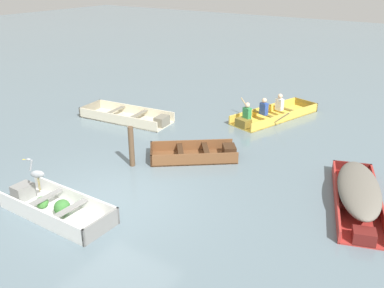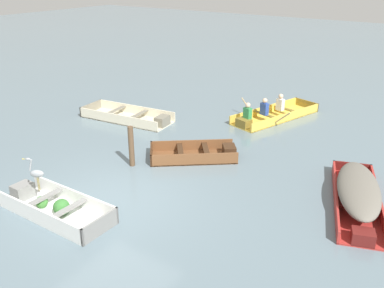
# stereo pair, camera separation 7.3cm
# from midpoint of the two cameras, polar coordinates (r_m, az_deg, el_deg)

# --- Properties ---
(ground_plane) EXTENTS (80.00, 80.00, 0.00)m
(ground_plane) POSITION_cam_midpoint_polar(r_m,az_deg,el_deg) (10.75, -10.27, -7.38)
(ground_plane) COLOR slate
(dinghy_white_foreground) EXTENTS (2.86, 1.09, 0.42)m
(dinghy_white_foreground) POSITION_cam_midpoint_polar(r_m,az_deg,el_deg) (10.50, -17.81, -7.98)
(dinghy_white_foreground) COLOR white
(dinghy_white_foreground) RESTS_ON ground
(skiff_red_near_moored) EXTENTS (2.15, 3.73, 0.64)m
(skiff_red_near_moored) POSITION_cam_midpoint_polar(r_m,az_deg,el_deg) (10.95, 21.46, -5.97)
(skiff_red_near_moored) COLOR #AD2D28
(skiff_red_near_moored) RESTS_ON ground
(skiff_wooden_brown_mid_moored) EXTENTS (2.65, 2.44, 0.36)m
(skiff_wooden_brown_mid_moored) POSITION_cam_midpoint_polar(r_m,az_deg,el_deg) (12.76, 0.89, -1.32)
(skiff_wooden_brown_mid_moored) COLOR brown
(skiff_wooden_brown_mid_moored) RESTS_ON ground
(skiff_cream_far_moored) EXTENTS (3.58, 1.61, 0.38)m
(skiff_cream_far_moored) POSITION_cam_midpoint_polar(r_m,az_deg,el_deg) (16.04, -8.08, 3.58)
(skiff_cream_far_moored) COLOR beige
(skiff_cream_far_moored) RESTS_ON ground
(rowboat_yellow_with_crew) EXTENTS (2.39, 3.91, 0.90)m
(rowboat_yellow_with_crew) POSITION_cam_midpoint_polar(r_m,az_deg,el_deg) (16.22, 10.66, 3.88)
(rowboat_yellow_with_crew) COLOR #E5BC47
(rowboat_yellow_with_crew) RESTS_ON ground
(heron_on_dinghy) EXTENTS (0.42, 0.31, 0.84)m
(heron_on_dinghy) POSITION_cam_midpoint_polar(r_m,az_deg,el_deg) (10.56, -19.88, -3.61)
(heron_on_dinghy) COLOR olive
(heron_on_dinghy) RESTS_ON dinghy_white_foreground
(mooring_post) EXTENTS (0.16, 0.16, 1.19)m
(mooring_post) POSITION_cam_midpoint_polar(r_m,az_deg,el_deg) (12.20, -7.93, -0.31)
(mooring_post) COLOR brown
(mooring_post) RESTS_ON ground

